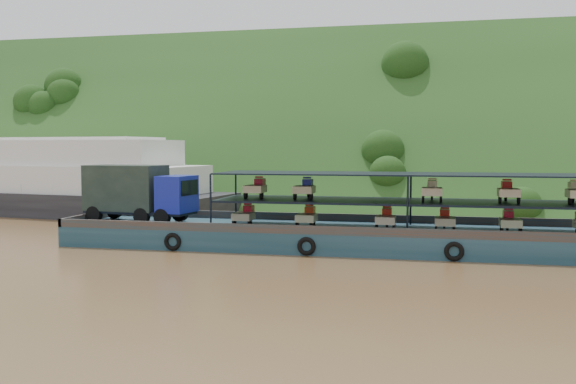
# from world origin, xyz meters

# --- Properties ---
(ground) EXTENTS (160.00, 160.00, 0.00)m
(ground) POSITION_xyz_m (0.00, 0.00, 0.00)
(ground) COLOR brown
(ground) RESTS_ON ground
(hillside) EXTENTS (140.00, 39.60, 39.60)m
(hillside) POSITION_xyz_m (0.00, 36.00, 0.00)
(hillside) COLOR #193613
(hillside) RESTS_ON ground
(cargo_barge) EXTENTS (35.03, 7.18, 4.91)m
(cargo_barge) POSITION_xyz_m (0.63, 1.25, 1.22)
(cargo_barge) COLOR #12323F
(cargo_barge) RESTS_ON ground
(passenger_ferry) EXTENTS (35.26, 13.63, 6.96)m
(passenger_ferry) POSITION_xyz_m (-27.11, 15.56, 3.01)
(passenger_ferry) COLOR black
(passenger_ferry) RESTS_ON ground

